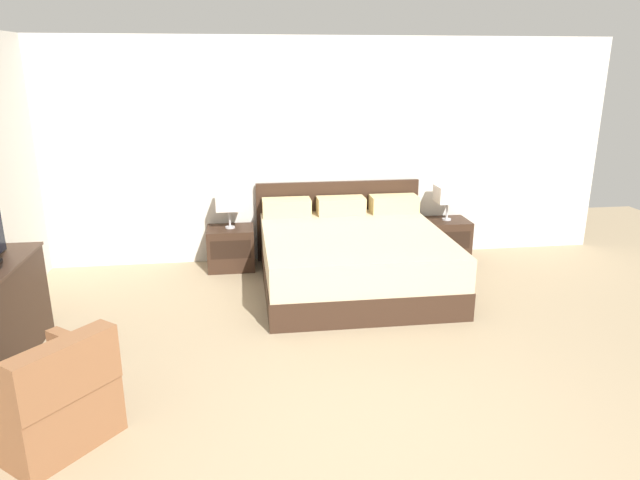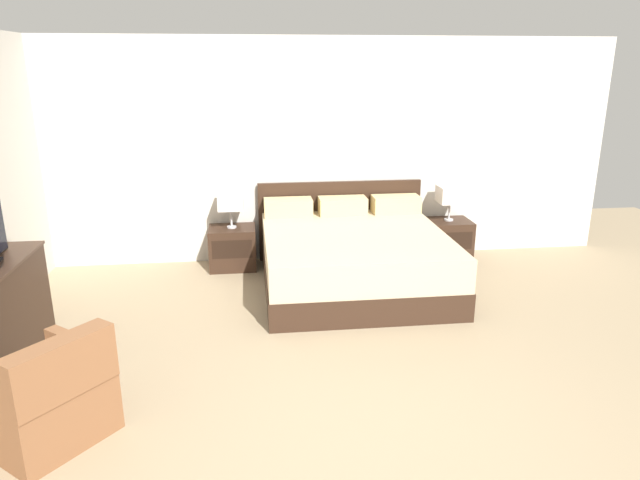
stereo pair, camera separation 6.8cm
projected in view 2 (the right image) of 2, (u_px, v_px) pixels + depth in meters
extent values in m
plane|color=#998466|center=(379.00, 451.00, 3.58)|extent=(11.44, 11.44, 0.00)
cube|color=beige|center=(312.00, 152.00, 6.83)|extent=(7.40, 0.06, 2.64)
cube|color=#332116|center=(354.00, 276.00, 6.15)|extent=(1.92, 2.01, 0.28)
cube|color=#C6B28E|center=(355.00, 249.00, 6.06)|extent=(1.90, 1.99, 0.33)
cube|color=#332116|center=(340.00, 220.00, 7.03)|extent=(2.00, 0.05, 0.97)
cube|color=#D6BC7F|center=(288.00, 207.00, 6.70)|extent=(0.56, 0.28, 0.20)
cube|color=#D6BC7F|center=(343.00, 206.00, 6.77)|extent=(0.56, 0.28, 0.20)
cube|color=#D6BC7F|center=(396.00, 204.00, 6.85)|extent=(0.56, 0.28, 0.20)
cube|color=#332116|center=(233.00, 248.00, 6.74)|extent=(0.54, 0.44, 0.49)
cube|color=black|center=(232.00, 249.00, 6.52)|extent=(0.46, 0.01, 0.22)
cube|color=#332116|center=(447.00, 240.00, 7.05)|extent=(0.54, 0.44, 0.49)
cube|color=black|center=(454.00, 241.00, 6.83)|extent=(0.46, 0.01, 0.22)
cylinder|color=#B7B7BC|center=(232.00, 227.00, 6.66)|extent=(0.11, 0.11, 0.02)
cylinder|color=#B7B7BC|center=(231.00, 218.00, 6.63)|extent=(0.02, 0.02, 0.21)
cube|color=silver|center=(230.00, 201.00, 6.57)|extent=(0.29, 0.29, 0.20)
cylinder|color=#B7B7BC|center=(449.00, 220.00, 6.97)|extent=(0.11, 0.11, 0.02)
cylinder|color=#B7B7BC|center=(449.00, 211.00, 6.94)|extent=(0.02, 0.02, 0.21)
cube|color=silver|center=(450.00, 194.00, 6.88)|extent=(0.29, 0.29, 0.20)
cube|color=brown|center=(44.00, 409.00, 3.67)|extent=(0.96, 0.96, 0.40)
cube|color=brown|center=(61.00, 368.00, 3.42)|extent=(0.56, 0.62, 0.36)
cube|color=brown|center=(79.00, 350.00, 3.82)|extent=(0.54, 0.47, 0.18)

